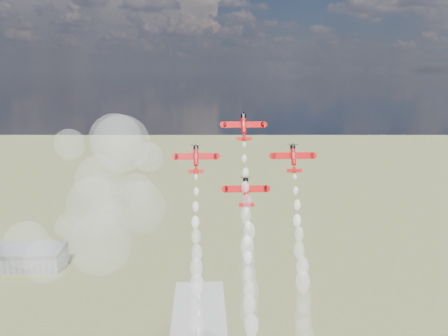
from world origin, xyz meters
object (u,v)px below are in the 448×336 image
hangar (27,257)px  plane_lead (244,127)px  plane_left (196,159)px  plane_right (293,158)px  plane_slot (246,191)px

hangar → plane_lead: bearing=-52.6°
hangar → plane_left: 241.35m
plane_right → plane_slot: 17.12m
plane_left → plane_slot: size_ratio=1.00×
plane_lead → plane_right: bearing=-19.1°
hangar → plane_left: size_ratio=4.20×
plane_right → plane_slot: size_ratio=1.00×
plane_lead → plane_slot: (0.00, -9.69, -17.07)m
plane_slot → plane_right: bearing=19.1°
plane_lead → plane_slot: plane_lead is taller
plane_lead → plane_slot: 19.63m
hangar → plane_lead: plane_lead is taller
hangar → plane_lead: 248.86m
hangar → plane_slot: (135.21, -186.60, 94.05)m
plane_left → plane_right: size_ratio=1.00×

